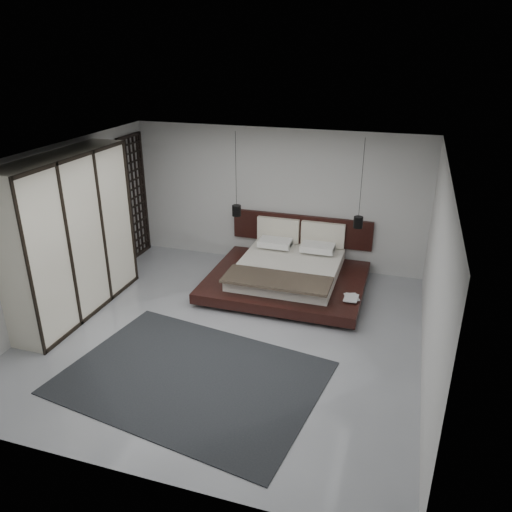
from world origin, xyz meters
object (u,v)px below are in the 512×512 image
(pendant_left, at_px, (237,210))
(rug, at_px, (192,377))
(wardrobe, at_px, (70,237))
(bed, at_px, (288,272))
(lattice_screen, at_px, (134,198))
(pendant_right, at_px, (358,222))

(pendant_left, height_order, rug, pendant_left)
(wardrobe, bearing_deg, bed, 30.85)
(wardrobe, relative_size, rug, 0.80)
(lattice_screen, distance_m, pendant_right, 4.67)
(wardrobe, bearing_deg, rug, -24.69)
(bed, height_order, pendant_right, pendant_right)
(bed, distance_m, wardrobe, 3.92)
(pendant_left, height_order, wardrobe, pendant_left)
(lattice_screen, relative_size, pendant_right, 1.59)
(pendant_right, bearing_deg, bed, -158.62)
(pendant_left, xyz_separation_m, pendant_right, (2.36, 0.00, 0.01))
(wardrobe, height_order, rug, wardrobe)
(pendant_right, bearing_deg, pendant_left, 180.00)
(pendant_left, distance_m, pendant_right, 2.36)
(bed, bearing_deg, rug, -100.44)
(wardrobe, bearing_deg, pendant_right, 28.47)
(pendant_right, bearing_deg, rug, -115.99)
(bed, xyz_separation_m, wardrobe, (-3.24, -1.93, 1.06))
(wardrobe, bearing_deg, pendant_left, 49.37)
(pendant_left, bearing_deg, rug, -80.58)
(pendant_left, height_order, pendant_right, same)
(pendant_right, height_order, wardrobe, pendant_right)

